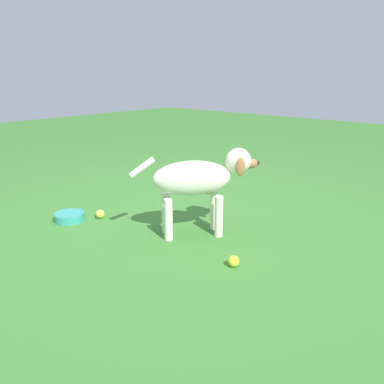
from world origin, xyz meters
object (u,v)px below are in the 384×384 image
dog (200,179)px  tennis_ball_2 (208,190)px  tennis_ball_0 (234,261)px  tennis_ball_1 (100,214)px  water_bowl (69,217)px

dog → tennis_ball_2: bearing=73.1°
tennis_ball_0 → tennis_ball_2: size_ratio=1.00×
dog → tennis_ball_1: 0.88m
tennis_ball_0 → tennis_ball_2: same height
dog → water_bowl: size_ratio=3.24×
dog → water_bowl: 1.06m
dog → tennis_ball_0: 0.63m
dog → tennis_ball_0: (0.24, 0.46, -0.36)m
tennis_ball_1 → water_bowl: (0.18, -0.13, -0.00)m
tennis_ball_1 → tennis_ball_2: bearing=167.9°
dog → tennis_ball_0: size_ratio=10.80×
water_bowl → dog: bearing=116.9°
water_bowl → tennis_ball_1: bearing=143.7°
tennis_ball_2 → water_bowl: (1.22, -0.35, -0.00)m
tennis_ball_2 → water_bowl: tennis_ball_2 is taller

